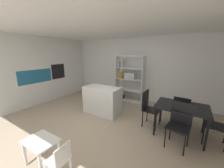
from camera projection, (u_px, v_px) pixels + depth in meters
ground_plane at (95, 126)px, 3.62m from camera, size 9.81×9.81×0.00m
ceiling_slab at (91, 24)px, 3.01m from camera, size 7.13×5.54×0.06m
back_partition at (134, 69)px, 5.59m from camera, size 7.13×0.06×2.61m
tall_cabinet_run_left at (29, 71)px, 4.95m from camera, size 0.63×4.99×2.61m
cabinet_niche_splashback at (36, 76)px, 4.89m from camera, size 0.01×1.25×0.51m
built_in_oven at (58, 71)px, 5.67m from camera, size 0.06×0.60×0.62m
kitchen_island at (102, 100)px, 4.32m from camera, size 1.20×0.62×0.90m
open_bookshelf at (128, 79)px, 5.37m from camera, size 1.17×0.36×1.88m
child_table at (41, 145)px, 2.26m from camera, size 0.57×0.43×0.51m
child_chair_right at (60, 159)px, 2.02m from camera, size 0.33×0.33×0.64m
dining_table at (181, 109)px, 3.10m from camera, size 1.14×0.86×0.75m
dining_chair_far at (182, 108)px, 3.52m from camera, size 0.44×0.45×0.84m
dining_chair_island_side at (148, 106)px, 3.53m from camera, size 0.44×0.44×0.99m
dining_chair_window_side at (222, 125)px, 2.72m from camera, size 0.48×0.45×0.85m
dining_chair_near at (180, 121)px, 2.74m from camera, size 0.48×0.46×0.96m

